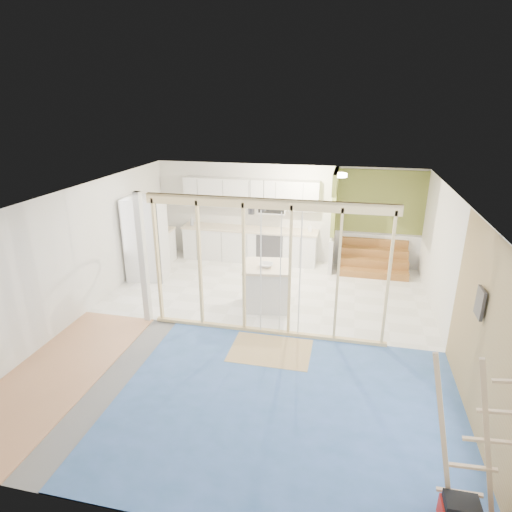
# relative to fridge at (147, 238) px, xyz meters

# --- Properties ---
(room) EXTENTS (7.01, 8.01, 2.61)m
(room) POSITION_rel_fridge_xyz_m (3.06, -2.05, 0.29)
(room) COLOR slate
(room) RESTS_ON ground
(floor_overlays) EXTENTS (7.00, 8.00, 0.03)m
(floor_overlays) POSITION_rel_fridge_xyz_m (3.13, -1.99, -1.00)
(floor_overlays) COLOR white
(floor_overlays) RESTS_ON room
(stud_frame) EXTENTS (4.66, 0.14, 2.60)m
(stud_frame) POSITION_rel_fridge_xyz_m (2.84, -2.05, 0.56)
(stud_frame) COLOR beige
(stud_frame) RESTS_ON room
(base_cabinets) EXTENTS (4.45, 2.24, 0.93)m
(base_cabinets) POSITION_rel_fridge_xyz_m (1.45, 1.31, -0.54)
(base_cabinets) COLOR white
(base_cabinets) RESTS_ON room
(upper_cabinets) EXTENTS (3.60, 0.41, 0.85)m
(upper_cabinets) POSITION_rel_fridge_xyz_m (2.22, 1.77, 0.81)
(upper_cabinets) COLOR white
(upper_cabinets) RESTS_ON room
(green_partition) EXTENTS (2.25, 1.51, 2.60)m
(green_partition) POSITION_rel_fridge_xyz_m (5.10, 1.61, -0.07)
(green_partition) COLOR olive
(green_partition) RESTS_ON room
(pot_rack) EXTENTS (0.52, 0.52, 0.72)m
(pot_rack) POSITION_rel_fridge_xyz_m (2.75, -0.16, 0.98)
(pot_rack) COLOR black
(pot_rack) RESTS_ON room
(sheathing_panel) EXTENTS (0.02, 4.00, 2.60)m
(sheathing_panel) POSITION_rel_fridge_xyz_m (6.54, -4.05, 0.29)
(sheathing_panel) COLOR tan
(sheathing_panel) RESTS_ON room
(electrical_panel) EXTENTS (0.04, 0.30, 0.40)m
(electrical_panel) POSITION_rel_fridge_xyz_m (6.49, -3.45, 0.64)
(electrical_panel) COLOR #3C3C41
(electrical_panel) RESTS_ON room
(ceiling_light) EXTENTS (0.32, 0.32, 0.08)m
(ceiling_light) POSITION_rel_fridge_xyz_m (4.46, 0.95, 1.53)
(ceiling_light) COLOR #FFEABF
(ceiling_light) RESTS_ON room
(fridge) EXTENTS (1.01, 0.98, 2.02)m
(fridge) POSITION_rel_fridge_xyz_m (0.00, 0.00, 0.00)
(fridge) COLOR white
(fridge) RESTS_ON room
(island) EXTENTS (1.08, 1.08, 0.94)m
(island) POSITION_rel_fridge_xyz_m (3.16, -0.95, -0.54)
(island) COLOR silver
(island) RESTS_ON room
(bowl) EXTENTS (0.29, 0.29, 0.07)m
(bowl) POSITION_rel_fridge_xyz_m (3.15, -1.04, -0.03)
(bowl) COLOR white
(bowl) RESTS_ON island
(soap_bottle_a) EXTENTS (0.13, 0.13, 0.27)m
(soap_bottle_a) POSITION_rel_fridge_xyz_m (0.56, 1.58, 0.05)
(soap_bottle_a) COLOR #A2A6B4
(soap_bottle_a) RESTS_ON base_cabinets
(soap_bottle_b) EXTENTS (0.12, 0.12, 0.20)m
(soap_bottle_b) POSITION_rel_fridge_xyz_m (3.76, 1.71, 0.02)
(soap_bottle_b) COLOR white
(soap_bottle_b) RESTS_ON base_cabinets
(ladder) EXTENTS (1.01, 0.11, 1.87)m
(ladder) POSITION_rel_fridge_xyz_m (6.08, -5.25, -0.05)
(ladder) COLOR tan
(ladder) RESTS_ON room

